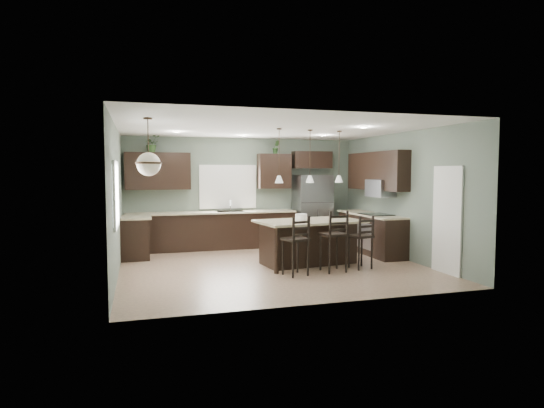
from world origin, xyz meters
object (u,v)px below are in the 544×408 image
(bar_stool_left, at_px, (295,246))
(bar_stool_center, at_px, (333,241))
(refrigerator, at_px, (312,210))
(kitchen_island, at_px, (309,242))
(plant_back_left, at_px, (152,144))
(serving_dish, at_px, (301,217))
(bar_stool_right, at_px, (360,242))

(bar_stool_left, height_order, bar_stool_center, bar_stool_center)
(refrigerator, bearing_deg, kitchen_island, -112.64)
(refrigerator, distance_m, plant_back_left, 4.39)
(serving_dish, xyz_separation_m, bar_stool_right, (1.02, -0.66, -0.46))
(bar_stool_center, relative_size, plant_back_left, 2.93)
(bar_stool_center, distance_m, bar_stool_right, 0.65)
(serving_dish, bearing_deg, bar_stool_left, -116.12)
(bar_stool_left, relative_size, plant_back_left, 2.74)
(bar_stool_center, distance_m, plant_back_left, 5.09)
(refrigerator, bearing_deg, plant_back_left, 176.90)
(kitchen_island, bearing_deg, bar_stool_left, -132.21)
(kitchen_island, distance_m, plant_back_left, 4.54)
(bar_stool_right, bearing_deg, bar_stool_center, 178.83)
(serving_dish, height_order, bar_stool_left, bar_stool_left)
(kitchen_island, relative_size, bar_stool_center, 1.79)
(refrigerator, xyz_separation_m, serving_dish, (-1.17, -2.37, 0.07))
(bar_stool_left, distance_m, bar_stool_right, 1.46)
(serving_dish, xyz_separation_m, bar_stool_left, (-0.43, -0.88, -0.44))
(bar_stool_left, distance_m, plant_back_left, 4.71)
(refrigerator, xyz_separation_m, kitchen_island, (-0.98, -2.34, -0.46))
(bar_stool_left, xyz_separation_m, plant_back_left, (-2.45, 3.47, 2.05))
(plant_back_left, bearing_deg, kitchen_island, -39.77)
(refrigerator, height_order, bar_stool_left, refrigerator)
(kitchen_island, bearing_deg, plant_back_left, 132.83)
(refrigerator, height_order, bar_stool_center, refrigerator)
(plant_back_left, bearing_deg, bar_stool_center, -45.85)
(serving_dish, xyz_separation_m, plant_back_left, (-2.88, 2.59, 1.61))
(bar_stool_center, height_order, plant_back_left, plant_back_left)
(serving_dish, bearing_deg, kitchen_island, 7.40)
(refrigerator, relative_size, bar_stool_left, 1.65)
(bar_stool_left, bearing_deg, serving_dish, 48.65)
(serving_dish, distance_m, bar_stool_left, 1.07)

